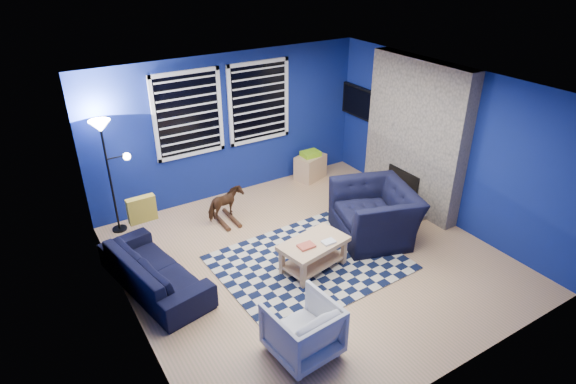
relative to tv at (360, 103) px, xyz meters
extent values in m
plane|color=tan|center=(-2.45, -2.00, -1.40)|extent=(5.00, 5.00, 0.00)
plane|color=white|center=(-2.45, -2.00, 1.10)|extent=(5.00, 5.00, 0.00)
plane|color=navy|center=(-2.45, 0.50, -0.15)|extent=(5.00, 0.00, 5.00)
plane|color=navy|center=(-4.95, -2.00, -0.15)|extent=(0.00, 5.00, 5.00)
plane|color=navy|center=(0.05, -2.00, -0.15)|extent=(0.00, 5.00, 5.00)
cube|color=gray|center=(-0.08, -1.50, -0.15)|extent=(0.26, 2.00, 2.50)
cube|color=black|center=(-0.22, -1.50, -1.05)|extent=(0.04, 0.70, 0.60)
cube|color=gray|center=(-0.35, -1.50, -1.36)|extent=(0.50, 1.20, 0.08)
cube|color=black|center=(-3.20, 0.48, 0.20)|extent=(1.05, 0.02, 1.30)
cube|color=white|center=(-3.20, 0.47, 0.88)|extent=(1.17, 0.05, 0.06)
cube|color=white|center=(-3.20, 0.47, -0.48)|extent=(1.17, 0.05, 0.06)
cube|color=black|center=(-1.90, 0.48, 0.20)|extent=(1.05, 0.02, 1.30)
cube|color=white|center=(-1.90, 0.47, 0.88)|extent=(1.17, 0.05, 0.06)
cube|color=white|center=(-1.90, 0.47, -0.48)|extent=(1.17, 0.05, 0.06)
cube|color=black|center=(0.00, 0.00, 0.00)|extent=(0.06, 1.00, 0.58)
cube|color=black|center=(-0.03, 0.00, 0.00)|extent=(0.01, 0.92, 0.50)
cube|color=black|center=(-2.52, -2.08, -1.39)|extent=(2.57, 2.09, 0.02)
imported|color=black|center=(-4.55, -1.44, -1.13)|extent=(1.94, 1.06, 0.54)
imported|color=black|center=(-1.28, -2.01, -1.00)|extent=(1.51, 1.41, 0.81)
imported|color=gray|center=(-3.52, -3.42, -1.07)|extent=(0.76, 0.78, 0.66)
imported|color=#4C2D18|center=(-3.04, -0.42, -1.07)|extent=(0.45, 0.67, 0.52)
cube|color=#DAAD7A|center=(-2.55, -2.22, -0.98)|extent=(1.02, 0.71, 0.06)
cube|color=#DAAD7A|center=(-2.55, -2.22, -1.27)|extent=(0.93, 0.61, 0.03)
cube|color=#B34633|center=(-2.71, -2.27, -0.94)|extent=(0.25, 0.20, 0.03)
cube|color=silver|center=(-2.40, -2.34, -0.94)|extent=(0.20, 0.16, 0.03)
cube|color=#DAAD7A|center=(-2.95, -2.43, -1.20)|extent=(0.07, 0.07, 0.38)
cube|color=#DAAD7A|center=(-2.16, -2.43, -1.20)|extent=(0.07, 0.07, 0.38)
cube|color=#DAAD7A|center=(-2.95, -2.01, -1.20)|extent=(0.07, 0.07, 0.38)
cube|color=#DAAD7A|center=(-2.16, -2.01, -1.20)|extent=(0.07, 0.07, 0.38)
cube|color=#DAAD7A|center=(-0.97, 0.20, -1.17)|extent=(0.65, 0.53, 0.47)
cube|color=black|center=(-0.97, 0.20, -1.17)|extent=(0.57, 0.47, 0.37)
cube|color=#8BCC18|center=(-0.97, 0.20, -0.89)|extent=(0.40, 0.35, 0.09)
cylinder|color=black|center=(-4.60, 0.25, -1.39)|extent=(0.23, 0.23, 0.03)
cylinder|color=black|center=(-4.60, 0.25, -0.54)|extent=(0.03, 0.03, 1.70)
cone|color=white|center=(-4.60, 0.25, 0.34)|extent=(0.31, 0.31, 0.17)
sphere|color=white|center=(-4.31, 0.20, -0.18)|extent=(0.11, 0.11, 0.11)
cube|color=gold|center=(-4.40, -0.60, -0.67)|extent=(0.40, 0.13, 0.38)
camera|label=1|loc=(-5.74, -6.70, 2.70)|focal=30.00mm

